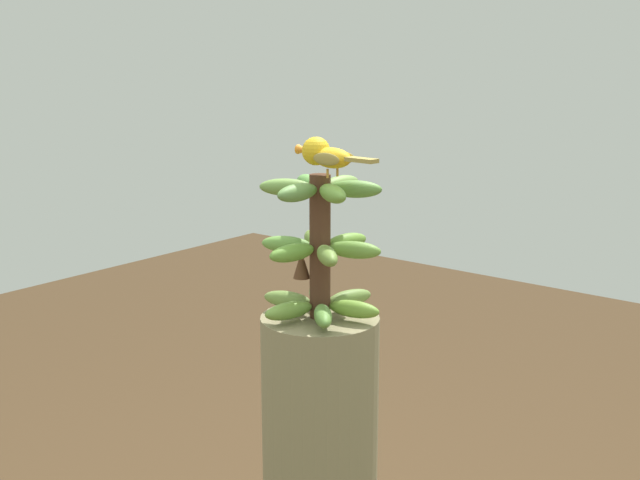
# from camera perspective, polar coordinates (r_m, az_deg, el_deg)

# --- Properties ---
(banana_bunch) EXTENTS (0.27, 0.27, 0.30)m
(banana_bunch) POSITION_cam_1_polar(r_m,az_deg,el_deg) (1.61, -0.04, -0.53)
(banana_bunch) COLOR #4C2D1E
(banana_bunch) RESTS_ON banana_tree
(perched_bird) EXTENTS (0.06, 0.20, 0.08)m
(perched_bird) POSITION_cam_1_polar(r_m,az_deg,el_deg) (1.55, 0.39, 6.26)
(perched_bird) COLOR #C68933
(perched_bird) RESTS_ON banana_bunch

